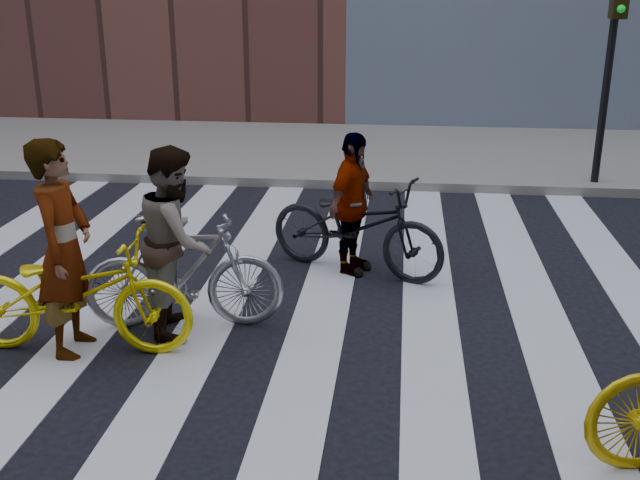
% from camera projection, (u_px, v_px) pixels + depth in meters
% --- Properties ---
extents(ground, '(100.00, 100.00, 0.00)m').
position_uv_depth(ground, '(264.00, 320.00, 7.48)').
color(ground, black).
rests_on(ground, ground).
extents(sidewalk_far, '(100.00, 5.00, 0.15)m').
position_uv_depth(sidewalk_far, '(335.00, 151.00, 14.50)').
color(sidewalk_far, gray).
rests_on(sidewalk_far, ground).
extents(zebra_crosswalk, '(8.25, 10.00, 0.01)m').
position_uv_depth(zebra_crosswalk, '(264.00, 320.00, 7.48)').
color(zebra_crosswalk, silver).
rests_on(zebra_crosswalk, ground).
extents(traffic_signal, '(0.22, 0.42, 3.33)m').
position_uv_depth(traffic_signal, '(613.00, 46.00, 11.26)').
color(traffic_signal, black).
rests_on(traffic_signal, ground).
extents(bike_yellow_left, '(2.18, 0.85, 1.13)m').
position_uv_depth(bike_yellow_left, '(74.00, 293.00, 6.70)').
color(bike_yellow_left, yellow).
rests_on(bike_yellow_left, ground).
extents(bike_silver_mid, '(1.97, 0.84, 1.15)m').
position_uv_depth(bike_silver_mid, '(184.00, 272.00, 7.16)').
color(bike_silver_mid, '#9798A0').
rests_on(bike_silver_mid, ground).
extents(bike_dark_rear, '(2.28, 1.51, 1.13)m').
position_uv_depth(bike_dark_rear, '(356.00, 226.00, 8.54)').
color(bike_dark_rear, black).
rests_on(bike_dark_rear, ground).
extents(rider_left, '(0.51, 0.74, 1.97)m').
position_uv_depth(rider_left, '(64.00, 249.00, 6.57)').
color(rider_left, slate).
rests_on(rider_left, ground).
extents(rider_mid, '(0.82, 0.97, 1.80)m').
position_uv_depth(rider_mid, '(176.00, 240.00, 7.05)').
color(rider_mid, slate).
rests_on(rider_mid, ground).
extents(rider_rear, '(0.73, 1.04, 1.64)m').
position_uv_depth(rider_rear, '(352.00, 204.00, 8.46)').
color(rider_rear, slate).
rests_on(rider_rear, ground).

